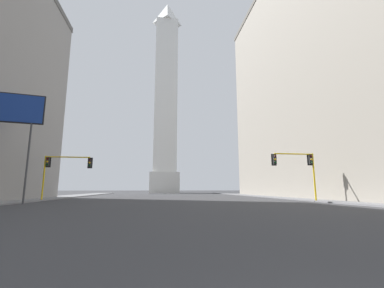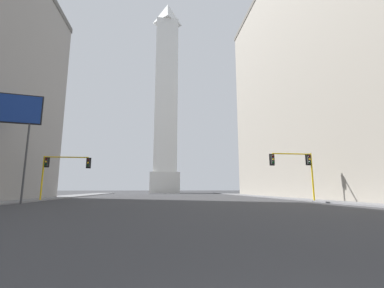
% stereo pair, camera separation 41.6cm
% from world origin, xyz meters
% --- Properties ---
extents(sidewalk_left, '(5.00, 100.94, 0.15)m').
position_xyz_m(sidewalk_left, '(-17.76, 30.28, 0.07)').
color(sidewalk_left, slate).
rests_on(sidewalk_left, ground_plane).
extents(sidewalk_right, '(5.00, 100.94, 0.15)m').
position_xyz_m(sidewalk_right, '(17.76, 30.28, 0.07)').
color(sidewalk_right, slate).
rests_on(sidewalk_right, ground_plane).
extents(building_right, '(27.60, 55.77, 41.95)m').
position_xyz_m(building_right, '(31.61, 33.25, 20.98)').
color(building_right, gray).
rests_on(building_right, ground_plane).
extents(obelisk, '(9.40, 9.40, 68.77)m').
position_xyz_m(obelisk, '(0.00, 84.12, 32.79)').
color(obelisk, silver).
rests_on(obelisk, ground_plane).
extents(traffic_light_mid_left, '(5.62, 0.51, 5.33)m').
position_xyz_m(traffic_light_mid_left, '(-13.56, 31.76, 4.08)').
color(traffic_light_mid_left, yellow).
rests_on(traffic_light_mid_left, ground_plane).
extents(traffic_light_mid_right, '(5.07, 0.50, 5.40)m').
position_xyz_m(traffic_light_mid_right, '(13.76, 26.00, 4.12)').
color(traffic_light_mid_right, yellow).
rests_on(traffic_light_mid_right, ground_plane).
extents(billboard_sign, '(6.25, 1.40, 10.69)m').
position_xyz_m(billboard_sign, '(-16.54, 25.02, 8.80)').
color(billboard_sign, '#3F3F42').
rests_on(billboard_sign, ground_plane).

